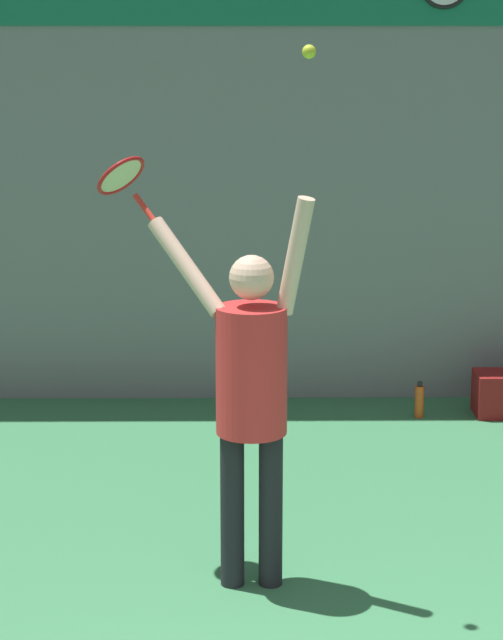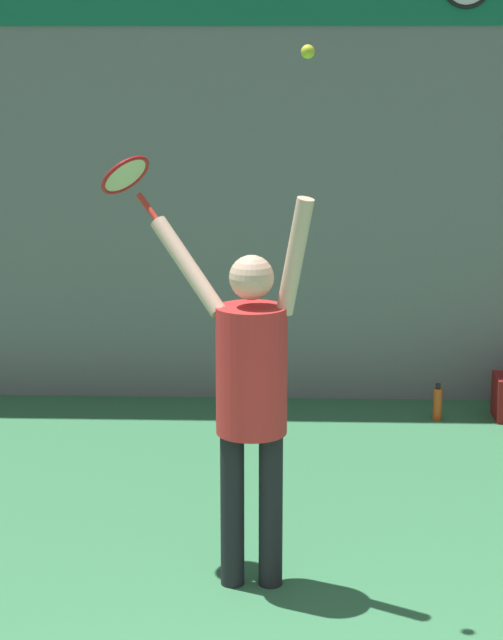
# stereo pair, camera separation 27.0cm
# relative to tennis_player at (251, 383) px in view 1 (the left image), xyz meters

# --- Properties ---
(back_wall) EXTENTS (18.00, 0.10, 5.00)m
(back_wall) POSITION_rel_tennis_player_xyz_m (0.39, 3.55, 1.35)
(back_wall) COLOR slate
(back_wall) RESTS_ON ground_plane
(tennis_player) EXTENTS (0.91, 0.53, 2.15)m
(tennis_player) POSITION_rel_tennis_player_xyz_m (0.00, 0.00, 0.00)
(tennis_player) COLOR black
(tennis_player) RESTS_ON ground_plane
(tennis_racket) EXTENTS (0.39, 0.38, 0.36)m
(tennis_racket) POSITION_rel_tennis_player_xyz_m (-0.69, 0.42, 1.04)
(tennis_racket) COLOR red
(tennis_ball) EXTENTS (0.07, 0.07, 0.07)m
(tennis_ball) POSITION_rel_tennis_player_xyz_m (0.28, -0.14, 1.71)
(tennis_ball) COLOR #CCDB2D
(water_bottle) EXTENTS (0.07, 0.07, 0.29)m
(water_bottle) POSITION_rel_tennis_player_xyz_m (1.37, 2.96, -1.01)
(water_bottle) COLOR #D84C19
(water_bottle) RESTS_ON ground_plane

